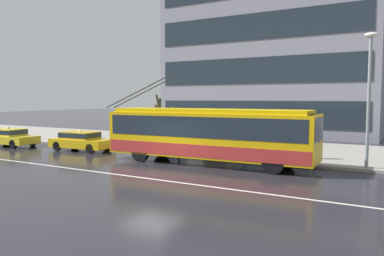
% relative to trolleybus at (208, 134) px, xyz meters
% --- Properties ---
extents(ground_plane, '(160.00, 160.00, 0.00)m').
position_rel_trolleybus_xyz_m(ground_plane, '(-1.24, -3.41, -1.60)').
color(ground_plane, '#24222A').
extents(sidewalk_slab, '(80.00, 10.00, 0.14)m').
position_rel_trolleybus_xyz_m(sidewalk_slab, '(-1.24, 6.60, -1.53)').
color(sidewalk_slab, gray).
rests_on(sidewalk_slab, ground_plane).
extents(lane_centre_line, '(72.00, 0.14, 0.01)m').
position_rel_trolleybus_xyz_m(lane_centre_line, '(-1.24, -4.61, -1.60)').
color(lane_centre_line, silver).
rests_on(lane_centre_line, ground_plane).
extents(trolleybus, '(12.27, 2.89, 4.70)m').
position_rel_trolleybus_xyz_m(trolleybus, '(0.00, 0.00, 0.00)').
color(trolleybus, '#E2AC0C').
rests_on(trolleybus, ground_plane).
extents(taxi_far_behind, '(4.47, 2.07, 1.39)m').
position_rel_trolleybus_xyz_m(taxi_far_behind, '(-16.08, -0.58, -0.90)').
color(taxi_far_behind, yellow).
rests_on(taxi_far_behind, ground_plane).
extents(taxi_queued_behind_bus, '(4.37, 2.09, 1.39)m').
position_rel_trolleybus_xyz_m(taxi_queued_behind_bus, '(-9.70, 0.32, -0.90)').
color(taxi_queued_behind_bus, gold).
rests_on(taxi_queued_behind_bus, ground_plane).
extents(bus_shelter, '(4.00, 1.71, 2.50)m').
position_rel_trolleybus_xyz_m(bus_shelter, '(-2.01, 3.80, 0.41)').
color(bus_shelter, gray).
rests_on(bus_shelter, sidewalk_slab).
extents(pedestrian_at_shelter, '(0.38, 0.38, 1.70)m').
position_rel_trolleybus_xyz_m(pedestrian_at_shelter, '(4.63, 3.61, -0.46)').
color(pedestrian_at_shelter, '#515345').
rests_on(pedestrian_at_shelter, sidewalk_slab).
extents(pedestrian_approaching_curb, '(0.45, 0.45, 1.69)m').
position_rel_trolleybus_xyz_m(pedestrian_approaching_curb, '(-3.51, 2.64, -0.46)').
color(pedestrian_approaching_curb, '#1F3745').
rests_on(pedestrian_approaching_curb, sidewalk_slab).
extents(pedestrian_walking_past, '(0.46, 0.46, 1.65)m').
position_rel_trolleybus_xyz_m(pedestrian_walking_past, '(0.51, 3.84, -0.49)').
color(pedestrian_walking_past, navy).
rests_on(pedestrian_walking_past, sidewalk_slab).
extents(street_lamp, '(0.60, 0.32, 6.41)m').
position_rel_trolleybus_xyz_m(street_lamp, '(7.49, 2.00, 2.34)').
color(street_lamp, gray).
rests_on(street_lamp, sidewalk_slab).
extents(street_tree_bare, '(1.25, 1.16, 3.63)m').
position_rel_trolleybus_xyz_m(street_tree_bare, '(-5.89, 3.98, 0.38)').
color(street_tree_bare, '#4E4B30').
rests_on(street_tree_bare, sidewalk_slab).
extents(office_tower_corner_left, '(20.44, 13.08, 23.43)m').
position_rel_trolleybus_xyz_m(office_tower_corner_left, '(-2.77, 20.61, 10.12)').
color(office_tower_corner_left, gray).
rests_on(office_tower_corner_left, ground_plane).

